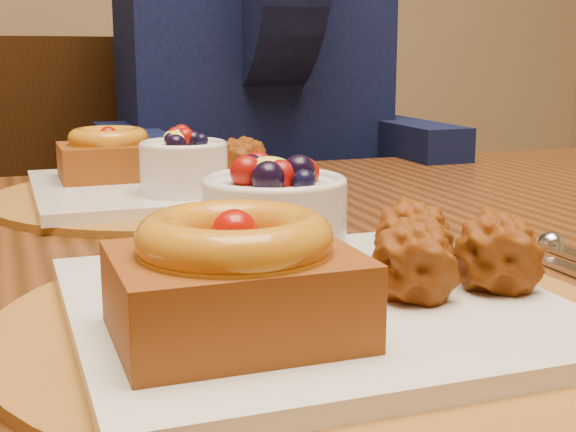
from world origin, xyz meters
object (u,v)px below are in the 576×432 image
object	(u,v)px
chair_far	(107,290)
dining_table	(219,330)
diner	(253,66)
place_setting_near	(301,278)
place_setting_far	(164,178)

from	to	relation	value
chair_far	dining_table	bearing A→B (deg)	-105.96
dining_table	diner	xyz separation A→B (m)	(0.23, 0.61, 0.21)
chair_far	place_setting_near	bearing A→B (deg)	-106.57
place_setting_near	diner	world-z (taller)	diner
chair_far	diner	distance (m)	0.45
place_setting_near	diner	distance (m)	0.86
place_setting_far	dining_table	bearing A→B (deg)	-89.27
place_setting_near	diner	size ratio (longest dim) A/B	0.45
place_setting_far	diner	xyz separation A→B (m)	(0.23, 0.40, 0.11)
place_setting_far	diner	bearing A→B (deg)	60.10
diner	place_setting_far	bearing A→B (deg)	-142.98
dining_table	chair_far	bearing A→B (deg)	91.49
place_setting_far	diner	world-z (taller)	diner
place_setting_far	chair_far	world-z (taller)	chair_far
dining_table	diner	bearing A→B (deg)	69.76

